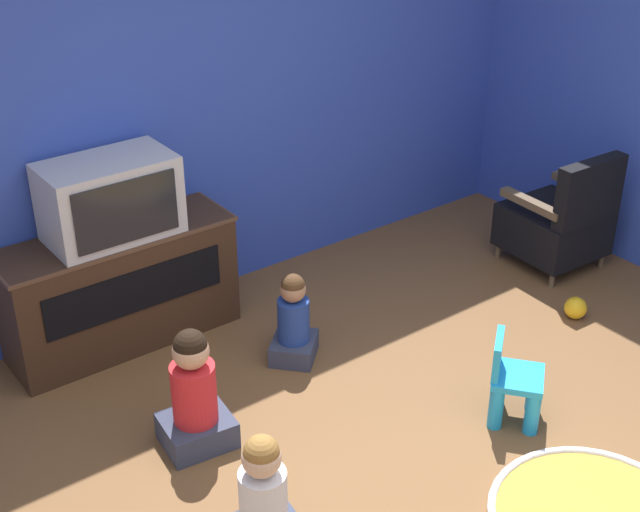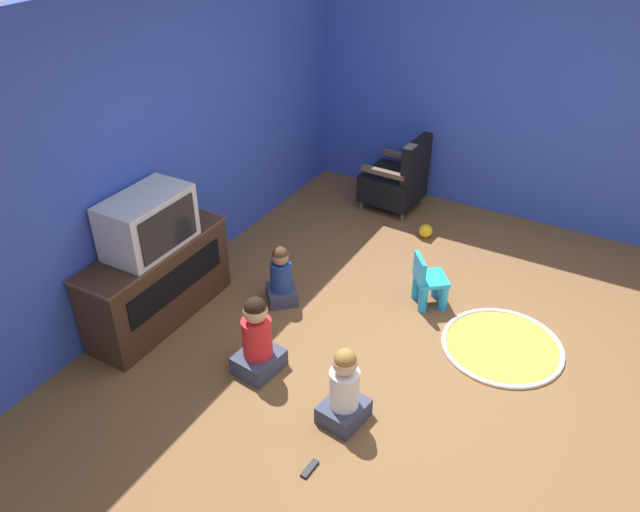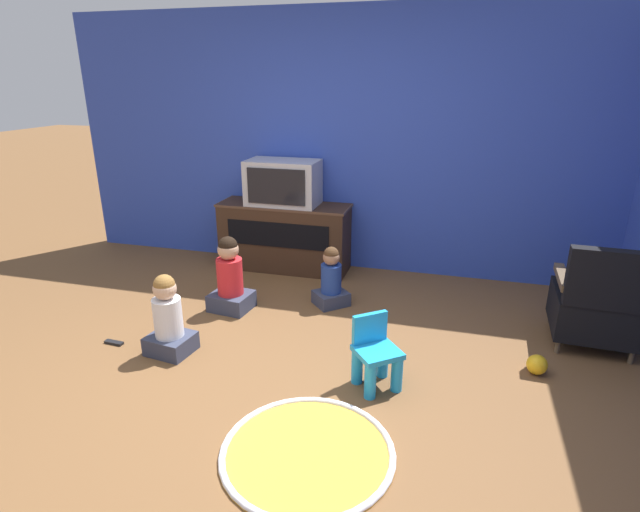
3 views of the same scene
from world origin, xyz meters
name	(u,v)px [view 1 (image 1 of 3)]	position (x,y,z in m)	size (l,w,h in m)	color
ground_plane	(460,500)	(0.00, 0.00, 0.00)	(30.00, 30.00, 0.00)	brown
wall_back	(154,104)	(-0.17, 2.41, 1.26)	(5.65, 0.12, 2.53)	#2D47B2
tv_cabinet	(120,287)	(-0.63, 2.12, 0.36)	(1.34, 0.44, 0.69)	#382316
television	(110,199)	(-0.63, 2.11, 0.91)	(0.71, 0.42, 0.44)	#B7B7BC
black_armchair	(559,222)	(2.09, 1.22, 0.32)	(0.58, 0.61, 0.82)	brown
yellow_kid_chair	(513,385)	(0.63, 0.28, 0.20)	(0.37, 0.36, 0.47)	#1E99DB
child_watching_left	(194,396)	(-0.75, 1.07, 0.28)	(0.37, 0.33, 0.66)	#33384C
child_watching_center	(293,322)	(0.05, 1.38, 0.23)	(0.36, 0.36, 0.54)	#33384C
child_watching_right	(263,503)	(-0.87, 0.29, 0.26)	(0.34, 0.31, 0.61)	#33384C
toy_ball	(576,308)	(1.66, 0.70, 0.07)	(0.14, 0.14, 0.14)	yellow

